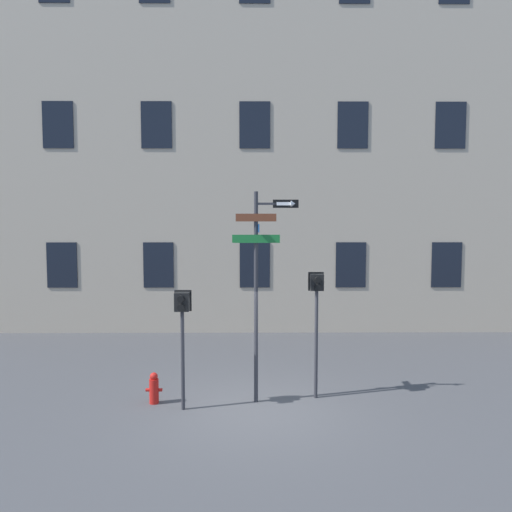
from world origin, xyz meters
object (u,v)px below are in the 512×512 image
(pedestrian_signal_right, at_px, (317,302))
(fire_hydrant, at_px, (154,388))
(street_sign_pole, at_px, (259,276))
(pedestrian_signal_left, at_px, (182,317))

(pedestrian_signal_right, distance_m, fire_hydrant, 4.12)
(street_sign_pole, bearing_deg, pedestrian_signal_right, 10.83)
(street_sign_pole, relative_size, pedestrian_signal_right, 1.63)
(pedestrian_signal_left, distance_m, fire_hydrant, 1.86)
(pedestrian_signal_left, relative_size, pedestrian_signal_right, 0.89)
(street_sign_pole, bearing_deg, pedestrian_signal_left, -165.08)
(pedestrian_signal_left, bearing_deg, street_sign_pole, 14.92)
(pedestrian_signal_right, bearing_deg, street_sign_pole, -169.17)
(pedestrian_signal_right, bearing_deg, pedestrian_signal_left, -166.87)
(pedestrian_signal_left, relative_size, fire_hydrant, 3.69)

